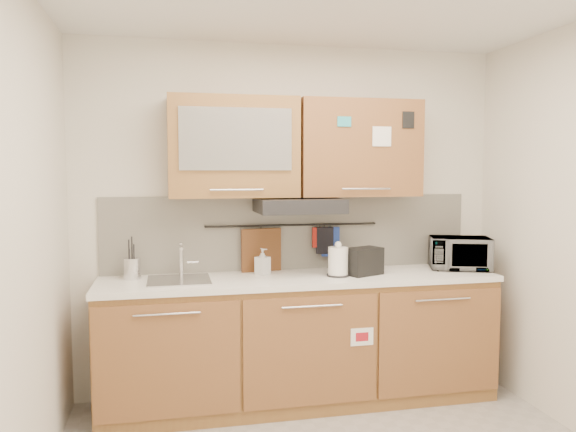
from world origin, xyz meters
name	(u,v)px	position (x,y,z in m)	size (l,w,h in m)	color
wall_back	(291,219)	(0.00, 1.50, 1.30)	(3.20, 3.20, 0.00)	silver
wall_left	(10,255)	(-1.60, 0.00, 1.30)	(3.00, 3.00, 0.00)	silver
base_cabinet	(301,347)	(0.00, 1.19, 0.41)	(2.80, 0.64, 0.88)	olive
countertop	(301,279)	(0.00, 1.19, 0.90)	(2.82, 0.62, 0.04)	white
backsplash	(292,232)	(0.00, 1.49, 1.20)	(2.80, 0.02, 0.56)	silver
upper_cabinets	(296,148)	(0.00, 1.32, 1.83)	(1.82, 0.37, 0.70)	olive
range_hood	(299,205)	(0.00, 1.25, 1.42)	(0.60, 0.46, 0.10)	black
sink	(179,280)	(-0.85, 1.21, 0.92)	(0.42, 0.40, 0.26)	silver
utensil_rail	(293,225)	(0.00, 1.45, 1.26)	(0.02, 0.02, 1.30)	black
utensil_crock	(132,268)	(-1.16, 1.34, 1.00)	(0.14, 0.14, 0.29)	silver
kettle	(338,262)	(0.26, 1.14, 1.02)	(0.18, 0.16, 0.25)	white
toaster	(364,261)	(0.46, 1.15, 1.02)	(0.30, 0.24, 0.20)	black
microwave	(460,253)	(1.25, 1.22, 1.04)	(0.44, 0.30, 0.24)	#999999
soap_bottle	(263,261)	(-0.25, 1.31, 1.01)	(0.09, 0.09, 0.19)	#999999
cutting_board	(261,254)	(-0.24, 1.44, 1.05)	(0.30, 0.02, 0.37)	brown
oven_mitt	(330,242)	(0.29, 1.44, 1.13)	(0.13, 0.03, 0.22)	navy
dark_pouch	(325,240)	(0.25, 1.44, 1.14)	(0.13, 0.04, 0.20)	black
pot_holder	(320,237)	(0.21, 1.44, 1.16)	(0.12, 0.02, 0.15)	#AD1F17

